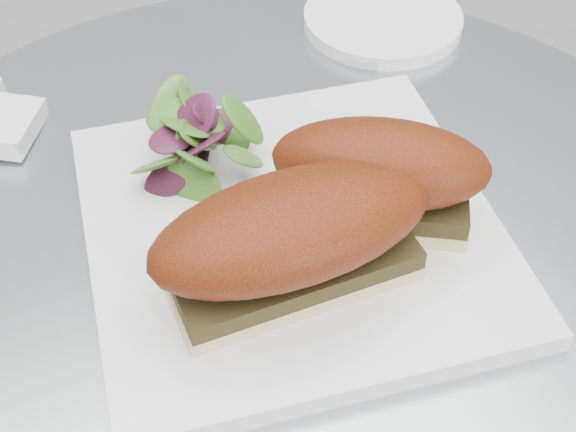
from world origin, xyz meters
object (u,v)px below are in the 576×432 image
sandwich_right (380,174)px  saucer (383,19)px  plate (292,229)px  sandwich_left (293,237)px

sandwich_right → saucer: 0.28m
plate → saucer: bearing=45.3°
plate → sandwich_right: 0.08m
sandwich_left → saucer: (0.23, 0.26, -0.05)m
sandwich_left → saucer: bearing=52.2°
saucer → sandwich_left: bearing=-131.9°
sandwich_left → sandwich_right: bearing=21.7°
plate → saucer: 0.29m
saucer → plate: bearing=-134.7°
plate → sandwich_right: sandwich_right is taller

